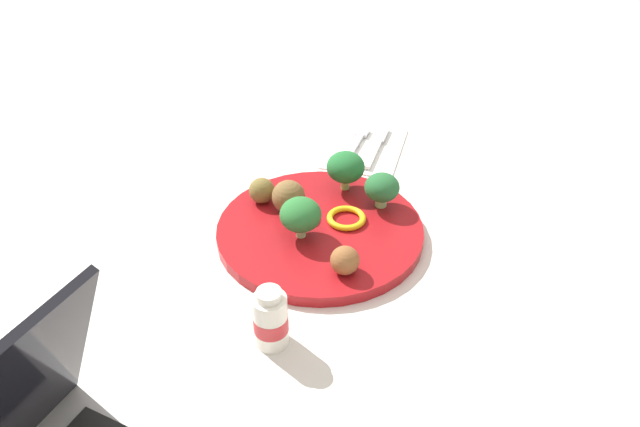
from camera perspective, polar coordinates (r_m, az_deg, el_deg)
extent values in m
plane|color=silver|center=(0.78, 0.00, -2.15)|extent=(4.00, 4.00, 0.00)
cylinder|color=maroon|center=(0.77, 0.00, -1.68)|extent=(0.28, 0.28, 0.02)
cylinder|color=#9DC37C|center=(0.75, -1.93, -1.80)|extent=(0.01, 0.01, 0.01)
ellipsoid|color=#2A6E31|center=(0.73, -1.97, -0.11)|extent=(0.05, 0.05, 0.04)
cylinder|color=#91C978|center=(0.81, 6.12, 1.16)|extent=(0.02, 0.02, 0.01)
ellipsoid|color=#266232|center=(0.80, 6.23, 2.62)|extent=(0.05, 0.05, 0.04)
cylinder|color=#9CCA66|center=(0.84, 2.53, 3.00)|extent=(0.01, 0.01, 0.02)
ellipsoid|color=#226730|center=(0.83, 2.58, 4.67)|extent=(0.06, 0.06, 0.04)
sphere|color=brown|center=(0.79, -3.17, 1.69)|extent=(0.05, 0.05, 0.05)
sphere|color=brown|center=(0.81, -5.85, 2.31)|extent=(0.04, 0.04, 0.04)
sphere|color=brown|center=(0.69, 2.51, -4.71)|extent=(0.04, 0.04, 0.04)
torus|color=yellow|center=(0.78, 2.65, -0.46)|extent=(0.08, 0.08, 0.01)
cube|color=white|center=(0.98, 4.58, 6.60)|extent=(0.18, 0.13, 0.01)
cube|color=silver|center=(0.97, 3.32, 6.60)|extent=(0.09, 0.02, 0.01)
cube|color=silver|center=(1.02, 4.27, 8.15)|extent=(0.03, 0.03, 0.01)
cube|color=white|center=(0.95, 5.27, 5.94)|extent=(0.09, 0.02, 0.01)
cube|color=silver|center=(1.02, 6.20, 7.88)|extent=(0.06, 0.02, 0.01)
cylinder|color=white|center=(0.62, -4.96, -10.64)|extent=(0.04, 0.04, 0.06)
cylinder|color=red|center=(0.62, -4.95, -10.85)|extent=(0.04, 0.04, 0.02)
cylinder|color=silver|center=(0.59, -5.15, -8.15)|extent=(0.03, 0.03, 0.01)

